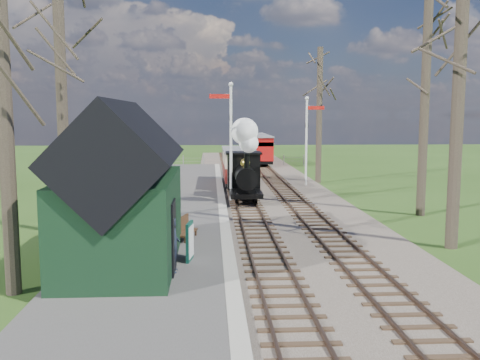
# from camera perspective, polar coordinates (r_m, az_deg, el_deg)

# --- Properties ---
(ground) EXTENTS (140.00, 140.00, 0.00)m
(ground) POSITION_cam_1_polar(r_m,az_deg,el_deg) (12.52, 5.21, -14.38)
(ground) COLOR #2C4C17
(ground) RESTS_ON ground
(distant_hills) EXTENTS (114.40, 48.00, 22.02)m
(distant_hills) POSITION_cam_1_polar(r_m,az_deg,el_deg) (78.76, -0.73, -8.34)
(distant_hills) COLOR #385B23
(distant_hills) RESTS_ON ground
(ballast_bed) EXTENTS (8.00, 60.00, 0.10)m
(ballast_bed) POSITION_cam_1_polar(r_m,az_deg,el_deg) (33.97, 2.03, -0.67)
(ballast_bed) COLOR brown
(ballast_bed) RESTS_ON ground
(track_near) EXTENTS (1.60, 60.00, 0.15)m
(track_near) POSITION_cam_1_polar(r_m,az_deg,el_deg) (33.88, -0.16, -0.61)
(track_near) COLOR brown
(track_near) RESTS_ON ground
(track_far) EXTENTS (1.60, 60.00, 0.15)m
(track_far) POSITION_cam_1_polar(r_m,az_deg,el_deg) (34.11, 4.21, -0.57)
(track_far) COLOR brown
(track_far) RESTS_ON ground
(platform) EXTENTS (5.00, 44.00, 0.20)m
(platform) POSITION_cam_1_polar(r_m,az_deg,el_deg) (25.98, -6.98, -2.97)
(platform) COLOR #474442
(platform) RESTS_ON ground
(coping_strip) EXTENTS (0.40, 44.00, 0.21)m
(coping_strip) POSITION_cam_1_polar(r_m,az_deg,el_deg) (25.93, -1.90, -2.93)
(coping_strip) COLOR #B2AD9E
(coping_strip) RESTS_ON ground
(station_shed) EXTENTS (3.25, 6.30, 4.78)m
(station_shed) POSITION_cam_1_polar(r_m,az_deg,el_deg) (15.91, -12.37, -1.46)
(station_shed) COLOR black
(station_shed) RESTS_ON platform
(semaphore_near) EXTENTS (1.22, 0.24, 6.22)m
(semaphore_near) POSITION_cam_1_polar(r_m,az_deg,el_deg) (27.57, -1.12, 5.01)
(semaphore_near) COLOR silver
(semaphore_near) RESTS_ON ground
(semaphore_far) EXTENTS (1.22, 0.24, 5.72)m
(semaphore_far) POSITION_cam_1_polar(r_m,az_deg,el_deg) (34.11, 7.22, 4.87)
(semaphore_far) COLOR silver
(semaphore_far) RESTS_ON ground
(bare_trees) EXTENTS (15.51, 22.39, 12.00)m
(bare_trees) POSITION_cam_1_polar(r_m,az_deg,el_deg) (21.86, 5.00, 8.65)
(bare_trees) COLOR #382D23
(bare_trees) RESTS_ON ground
(fence_line) EXTENTS (12.60, 0.08, 1.00)m
(fence_line) POSITION_cam_1_polar(r_m,az_deg,el_deg) (47.75, -0.67, 2.13)
(fence_line) COLOR slate
(fence_line) RESTS_ON ground
(locomotive) EXTENTS (1.69, 3.94, 4.22)m
(locomotive) POSITION_cam_1_polar(r_m,az_deg,el_deg) (27.42, 0.49, 1.52)
(locomotive) COLOR black
(locomotive) RESTS_ON ground
(coach) EXTENTS (1.97, 6.75, 2.07)m
(coach) POSITION_cam_1_polar(r_m,az_deg,el_deg) (33.49, -0.14, 1.61)
(coach) COLOR black
(coach) RESTS_ON ground
(red_carriage_a) EXTENTS (2.08, 5.16, 2.19)m
(red_carriage_a) POSITION_cam_1_polar(r_m,az_deg,el_deg) (47.82, 2.09, 3.29)
(red_carriage_a) COLOR black
(red_carriage_a) RESTS_ON ground
(red_carriage_b) EXTENTS (2.08, 5.16, 2.19)m
(red_carriage_b) POSITION_cam_1_polar(r_m,az_deg,el_deg) (53.29, 1.55, 3.67)
(red_carriage_b) COLOR black
(red_carriage_b) RESTS_ON ground
(sign_board) EXTENTS (0.21, 0.80, 1.16)m
(sign_board) POSITION_cam_1_polar(r_m,az_deg,el_deg) (16.19, -5.37, -6.54)
(sign_board) COLOR #0E4133
(sign_board) RESTS_ON platform
(bench) EXTENTS (0.78, 1.45, 0.79)m
(bench) POSITION_cam_1_polar(r_m,az_deg,el_deg) (19.04, -6.01, -5.15)
(bench) COLOR #442B18
(bench) RESTS_ON platform
(person) EXTENTS (0.39, 0.58, 1.55)m
(person) POSITION_cam_1_polar(r_m,az_deg,el_deg) (15.05, -7.16, -6.84)
(person) COLOR #1B2332
(person) RESTS_ON platform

